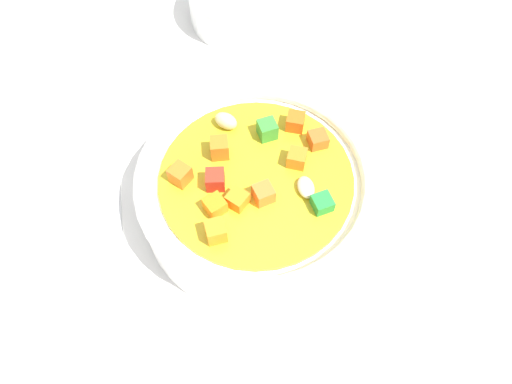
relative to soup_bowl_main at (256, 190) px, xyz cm
name	(u,v)px	position (x,y,z in cm)	size (l,w,h in cm)	color
ground_plane	(256,213)	(0.01, 0.00, -4.29)	(140.00, 140.00, 2.00)	silver
soup_bowl_main	(256,190)	(0.00, 0.00, 0.00)	(20.92, 20.92, 7.20)	white
spoon	(119,297)	(1.03, -14.57, -2.86)	(20.48, 10.04, 0.88)	silver
side_bowl_small	(243,0)	(-22.91, 13.20, -0.73)	(12.63, 12.63, 4.95)	white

